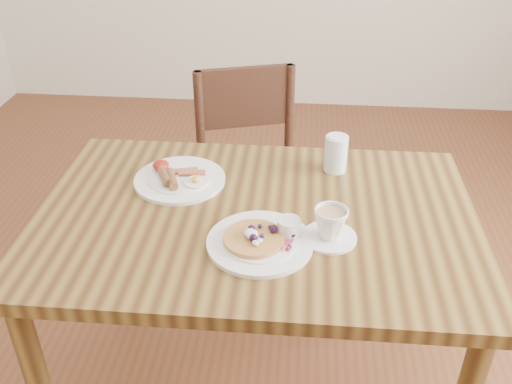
% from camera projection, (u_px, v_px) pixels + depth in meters
% --- Properties ---
extents(dining_table, '(1.20, 0.80, 0.75)m').
position_uv_depth(dining_table, '(256.00, 243.00, 1.60)').
color(dining_table, brown).
rests_on(dining_table, ground).
extents(chair_far, '(0.52, 0.52, 0.88)m').
position_uv_depth(chair_far, '(252.00, 174.00, 2.24)').
color(chair_far, '#3D2216').
rests_on(chair_far, ground).
extents(pancake_plate, '(0.27, 0.27, 0.06)m').
position_uv_depth(pancake_plate, '(262.00, 239.00, 1.43)').
color(pancake_plate, white).
rests_on(pancake_plate, dining_table).
extents(breakfast_plate, '(0.27, 0.27, 0.04)m').
position_uv_depth(breakfast_plate, '(178.00, 178.00, 1.69)').
color(breakfast_plate, white).
rests_on(breakfast_plate, dining_table).
extents(teacup_saucer, '(0.14, 0.14, 0.09)m').
position_uv_depth(teacup_saucer, '(330.00, 226.00, 1.44)').
color(teacup_saucer, white).
rests_on(teacup_saucer, dining_table).
extents(water_glass, '(0.07, 0.07, 0.11)m').
position_uv_depth(water_glass, '(336.00, 154.00, 1.72)').
color(water_glass, silver).
rests_on(water_glass, dining_table).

